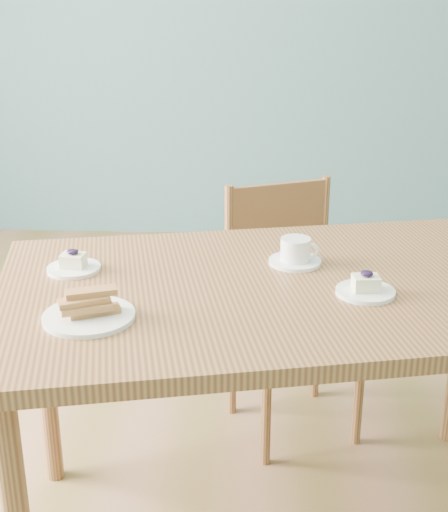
{
  "coord_description": "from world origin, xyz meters",
  "views": [
    {
      "loc": [
        -0.02,
        -1.74,
        1.47
      ],
      "look_at": [
        -0.09,
        -0.06,
        0.82
      ],
      "focal_mm": 50.0,
      "sensor_mm": 36.0,
      "label": 1
    }
  ],
  "objects_px": {
    "cheesecake_plate_near": "(366,288)",
    "coffee_cup": "(296,253)",
    "biscotti_plate": "(88,310)",
    "dining_chair": "(291,310)",
    "cheesecake_plate_far": "(74,265)",
    "dining_table": "(293,310)"
  },
  "relations": [
    {
      "from": "cheesecake_plate_near",
      "to": "cheesecake_plate_far",
      "type": "bearing_deg",
      "value": 170.89
    },
    {
      "from": "coffee_cup",
      "to": "biscotti_plate",
      "type": "relative_size",
      "value": 0.68
    },
    {
      "from": "cheesecake_plate_far",
      "to": "coffee_cup",
      "type": "relative_size",
      "value": 0.99
    },
    {
      "from": "dining_chair",
      "to": "coffee_cup",
      "type": "bearing_deg",
      "value": -114.51
    },
    {
      "from": "dining_chair",
      "to": "cheesecake_plate_far",
      "type": "relative_size",
      "value": 6.22
    },
    {
      "from": "dining_chair",
      "to": "biscotti_plate",
      "type": "bearing_deg",
      "value": -144.03
    },
    {
      "from": "cheesecake_plate_near",
      "to": "coffee_cup",
      "type": "xyz_separation_m",
      "value": [
        -0.16,
        0.19,
        0.01
      ]
    },
    {
      "from": "dining_chair",
      "to": "biscotti_plate",
      "type": "distance_m",
      "value": 0.99
    },
    {
      "from": "dining_chair",
      "to": "cheesecake_plate_near",
      "type": "bearing_deg",
      "value": -99.69
    },
    {
      "from": "coffee_cup",
      "to": "biscotti_plate",
      "type": "distance_m",
      "value": 0.59
    },
    {
      "from": "biscotti_plate",
      "to": "dining_chair",
      "type": "bearing_deg",
      "value": 58.15
    },
    {
      "from": "coffee_cup",
      "to": "cheesecake_plate_near",
      "type": "bearing_deg",
      "value": -36.8
    },
    {
      "from": "dining_chair",
      "to": "coffee_cup",
      "type": "xyz_separation_m",
      "value": [
        -0.02,
        -0.43,
        0.37
      ]
    },
    {
      "from": "cheesecake_plate_near",
      "to": "coffee_cup",
      "type": "distance_m",
      "value": 0.25
    },
    {
      "from": "dining_chair",
      "to": "coffee_cup",
      "type": "distance_m",
      "value": 0.57
    },
    {
      "from": "cheesecake_plate_near",
      "to": "biscotti_plate",
      "type": "bearing_deg",
      "value": -165.58
    },
    {
      "from": "coffee_cup",
      "to": "biscotti_plate",
      "type": "bearing_deg",
      "value": -129.05
    },
    {
      "from": "dining_table",
      "to": "biscotti_plate",
      "type": "distance_m",
      "value": 0.53
    },
    {
      "from": "dining_table",
      "to": "coffee_cup",
      "type": "xyz_separation_m",
      "value": [
        0.01,
        0.12,
        0.11
      ]
    },
    {
      "from": "dining_table",
      "to": "coffee_cup",
      "type": "distance_m",
      "value": 0.16
    },
    {
      "from": "cheesecake_plate_near",
      "to": "biscotti_plate",
      "type": "relative_size",
      "value": 0.69
    },
    {
      "from": "biscotti_plate",
      "to": "cheesecake_plate_far",
      "type": "bearing_deg",
      "value": 109.99
    }
  ]
}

